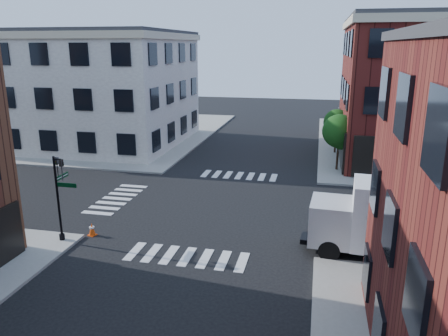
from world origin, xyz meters
TOP-DOWN VIEW (x-y plane):
  - ground at (0.00, 0.00)m, footprint 120.00×120.00m
  - sidewalk_nw at (-21.00, 21.00)m, footprint 30.00×30.00m
  - building_nw at (-19.00, 16.00)m, footprint 22.00×16.00m
  - tree_near at (7.56, 9.98)m, footprint 2.69×2.69m
  - tree_far at (7.56, 15.98)m, footprint 2.43×2.43m
  - signal_pole at (-6.72, -6.68)m, footprint 1.29×1.24m
  - box_truck at (9.91, -5.03)m, footprint 8.37×2.98m
  - traffic_cone at (-5.70, -5.70)m, footprint 0.49×0.49m

SIDE VIEW (x-z plane):
  - ground at x=0.00m, z-range 0.00..0.00m
  - sidewalk_nw at x=-21.00m, z-range 0.00..0.15m
  - traffic_cone at x=-5.70m, z-range -0.01..0.70m
  - box_truck at x=9.91m, z-range 0.08..3.80m
  - signal_pole at x=-6.72m, z-range 0.56..5.16m
  - tree_far at x=7.56m, z-range 0.84..4.91m
  - tree_near at x=7.56m, z-range 0.91..5.41m
  - building_nw at x=-19.00m, z-range 0.00..11.00m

